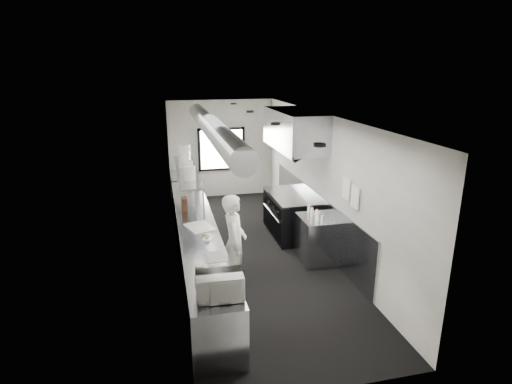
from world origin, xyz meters
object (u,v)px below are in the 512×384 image
far_work_table (185,191)px  pass_shelf (187,171)px  squeeze_bottle_e (309,209)px  deli_tub_a (200,268)px  prep_counter (198,246)px  knife_block (184,204)px  squeeze_bottle_d (312,212)px  line_cook (234,243)px  plate_stack_c (184,159)px  bottle_station (316,239)px  cutting_board (200,227)px  squeeze_bottle_a (322,219)px  microwave (219,286)px  plate_stack_b (188,168)px  small_plate (207,239)px  exhaust_hood (294,130)px  plate_stack_d (184,154)px  squeeze_bottle_b (318,217)px  squeeze_bottle_c (317,214)px  range (289,215)px  deli_tub_b (200,277)px  plate_stack_a (190,173)px

far_work_table → pass_shelf: bearing=-91.1°
squeeze_bottle_e → deli_tub_a: bearing=-140.2°
prep_counter → knife_block: (-0.16, 0.86, 0.58)m
far_work_table → squeeze_bottle_d: size_ratio=7.15×
line_cook → plate_stack_c: plate_stack_c is taller
bottle_station → line_cook: bearing=-158.5°
cutting_board → squeeze_bottle_a: squeeze_bottle_a is taller
microwave → plate_stack_b: 3.81m
small_plate → exhaust_hood: bearing=42.6°
line_cook → squeeze_bottle_a: 1.76m
small_plate → plate_stack_d: (-0.15, 3.00, 0.87)m
plate_stack_b → plate_stack_d: bearing=89.8°
squeeze_bottle_b → squeeze_bottle_c: (0.04, 0.16, -0.01)m
plate_stack_d → squeeze_bottle_d: plate_stack_d is taller
exhaust_hood → pass_shelf: exhaust_hood is taller
cutting_board → squeeze_bottle_b: bearing=-5.1°
squeeze_bottle_c → squeeze_bottle_d: bearing=107.6°
bottle_station → squeeze_bottle_a: bearing=-95.6°
pass_shelf → bottle_station: 3.09m
bottle_station → plate_stack_c: (-2.38, 1.96, 1.29)m
squeeze_bottle_d → microwave: bearing=-130.6°
range → far_work_table: size_ratio=1.33×
plate_stack_c → range: bearing=-14.0°
prep_counter → squeeze_bottle_b: 2.33m
prep_counter → squeeze_bottle_b: squeeze_bottle_b is taller
range → plate_stack_d: plate_stack_d is taller
far_work_table → deli_tub_b: size_ratio=8.62×
microwave → small_plate: (0.06, 1.86, -0.16)m
exhaust_hood → plate_stack_a: size_ratio=8.13×
line_cook → plate_stack_c: bearing=22.8°
pass_shelf → far_work_table: size_ratio=2.50×
range → plate_stack_a: 2.60m
squeeze_bottle_a → squeeze_bottle_c: size_ratio=0.97×
range → plate_stack_d: bearing=155.1°
exhaust_hood → line_cook: 3.10m
squeeze_bottle_b → knife_block: bearing=152.5°
pass_shelf → far_work_table: bearing=88.9°
bottle_station → squeeze_bottle_e: squeeze_bottle_e is taller
pass_shelf → knife_block: bearing=-100.9°
far_work_table → plate_stack_d: size_ratio=2.93×
range → pass_shelf: bearing=172.3°
plate_stack_b → plate_stack_c: plate_stack_c is taller
far_work_table → plate_stack_c: (-0.08, -1.94, 1.29)m
squeeze_bottle_e → small_plate: bearing=-157.7°
prep_counter → squeeze_bottle_a: squeeze_bottle_a is taller
plate_stack_a → squeeze_bottle_e: 2.45m
squeeze_bottle_b → squeeze_bottle_d: squeeze_bottle_b is taller
plate_stack_c → squeeze_bottle_d: 3.05m
prep_counter → deli_tub_b: 2.21m
plate_stack_b → line_cook: bearing=-73.7°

